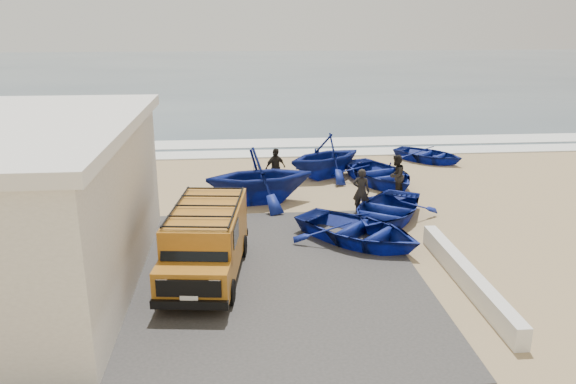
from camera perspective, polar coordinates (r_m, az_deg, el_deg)
name	(u,v)px	position (r m, az deg, el deg)	size (l,w,h in m)	color
ground	(267,248)	(17.05, -2.12, -5.69)	(160.00, 160.00, 0.00)	tan
slab	(196,279)	(15.26, -9.33, -8.73)	(12.00, 10.00, 0.05)	#3D3B38
ocean	(244,72)	(71.98, -4.52, 12.06)	(180.00, 88.00, 0.01)	#385166
surf_line	(255,154)	(28.46, -3.40, 3.87)	(180.00, 1.60, 0.06)	white
surf_wash	(253,144)	(30.90, -3.54, 4.94)	(180.00, 2.20, 0.04)	white
parapet	(467,277)	(15.32, 17.73, -8.23)	(0.35, 6.00, 0.55)	silver
van	(206,240)	(15.05, -8.33, -4.80)	(2.29, 4.71, 1.94)	#AF6A1A
boat_near_left	(358,230)	(17.35, 7.14, -3.86)	(2.97, 4.16, 0.86)	navy
boat_near_right	(386,210)	(19.32, 9.91, -1.77)	(2.92, 4.09, 0.85)	navy
boat_mid_left	(260,176)	(20.80, -2.88, 1.68)	(3.45, 4.00, 2.11)	navy
boat_mid_right	(379,173)	(23.66, 9.21, 1.89)	(3.06, 4.28, 0.89)	navy
boat_far_left	(325,156)	(24.21, 3.81, 3.69)	(3.13, 3.63, 1.91)	navy
boat_far_right	(428,154)	(27.80, 14.07, 3.72)	(2.41, 3.38, 0.70)	navy
fisherman_front	(361,191)	(19.83, 7.44, 0.07)	(0.60, 0.39, 1.64)	black
fisherman_middle	(396,176)	(22.00, 10.92, 1.64)	(0.80, 0.62, 1.64)	black
fisherman_back	(275,168)	(22.68, -1.29, 2.44)	(0.97, 0.40, 1.65)	black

